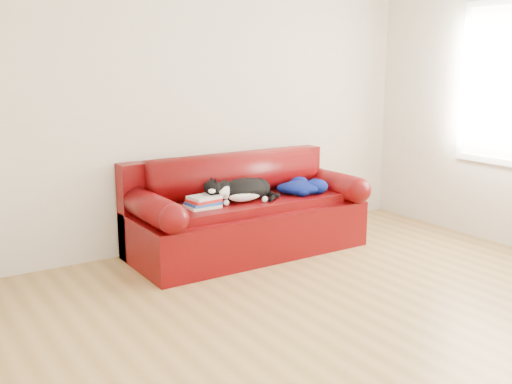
{
  "coord_description": "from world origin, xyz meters",
  "views": [
    {
      "loc": [
        -2.68,
        -2.92,
        1.7
      ],
      "look_at": [
        0.1,
        1.35,
        0.58
      ],
      "focal_mm": 42.0,
      "sensor_mm": 36.0,
      "label": 1
    }
  ],
  "objects_px": {
    "cat": "(244,190)",
    "blanket": "(302,187)",
    "book_stack": "(203,202)",
    "sofa_base": "(247,226)"
  },
  "relations": [
    {
      "from": "cat",
      "to": "blanket",
      "type": "bearing_deg",
      "value": 3.81
    },
    {
      "from": "book_stack",
      "to": "blanket",
      "type": "relative_size",
      "value": 0.58
    },
    {
      "from": "book_stack",
      "to": "blanket",
      "type": "xyz_separation_m",
      "value": [
        1.03,
        -0.01,
        0.01
      ]
    },
    {
      "from": "sofa_base",
      "to": "cat",
      "type": "bearing_deg",
      "value": -135.12
    },
    {
      "from": "book_stack",
      "to": "cat",
      "type": "xyz_separation_m",
      "value": [
        0.4,
        0.01,
        0.05
      ]
    },
    {
      "from": "sofa_base",
      "to": "book_stack",
      "type": "distance_m",
      "value": 0.59
    },
    {
      "from": "sofa_base",
      "to": "cat",
      "type": "relative_size",
      "value": 2.98
    },
    {
      "from": "cat",
      "to": "sofa_base",
      "type": "bearing_deg",
      "value": 49.77
    },
    {
      "from": "book_stack",
      "to": "cat",
      "type": "relative_size",
      "value": 0.38
    },
    {
      "from": "cat",
      "to": "blanket",
      "type": "xyz_separation_m",
      "value": [
        0.63,
        -0.01,
        -0.04
      ]
    }
  ]
}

